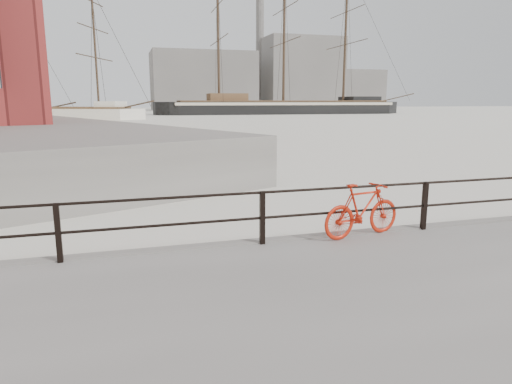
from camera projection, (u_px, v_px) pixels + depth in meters
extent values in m
plane|color=white|center=(417.00, 243.00, 9.70)|extent=(400.00, 400.00, 0.00)
imported|color=red|center=(362.00, 210.00, 8.88)|extent=(1.80, 0.60, 1.08)
cube|color=gray|center=(203.00, 81.00, 145.14)|extent=(32.00, 18.00, 18.00)
cube|color=gray|center=(300.00, 74.00, 158.95)|extent=(26.00, 20.00, 24.00)
cube|color=gray|center=(352.00, 90.00, 171.00)|extent=(20.00, 16.00, 14.00)
cylinder|color=gray|center=(260.00, 45.00, 158.08)|extent=(2.80, 2.80, 44.00)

